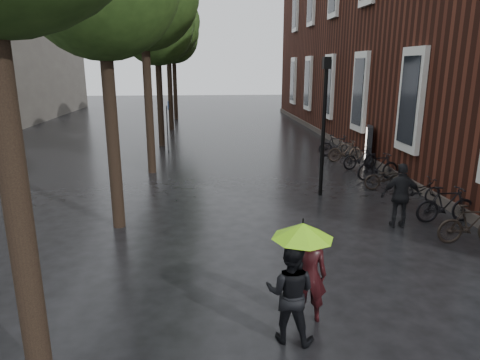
{
  "coord_description": "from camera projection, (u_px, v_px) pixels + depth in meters",
  "views": [
    {
      "loc": [
        -1.78,
        -4.0,
        4.17
      ],
      "look_at": [
        -0.89,
        6.52,
        1.34
      ],
      "focal_mm": 32.0,
      "sensor_mm": 36.0,
      "label": 1
    }
  ],
  "objects": [
    {
      "name": "brick_building",
      "position": [
        429.0,
        31.0,
        23.11
      ],
      "size": [
        10.2,
        33.2,
        12.0
      ],
      "color": "#38160F",
      "rests_on": "ground"
    },
    {
      "name": "street_trees",
      "position": [
        150.0,
        14.0,
        18.42
      ],
      "size": [
        4.33,
        34.03,
        8.91
      ],
      "color": "black",
      "rests_on": "ground"
    },
    {
      "name": "person_burgundy",
      "position": [
        309.0,
        275.0,
        7.07
      ],
      "size": [
        0.66,
        0.49,
        1.63
      ],
      "primitive_type": "imported",
      "rotation": [
        0.0,
        0.0,
        2.96
      ],
      "color": "black",
      "rests_on": "ground"
    },
    {
      "name": "person_black",
      "position": [
        290.0,
        293.0,
        6.54
      ],
      "size": [
        0.95,
        0.85,
        1.62
      ],
      "primitive_type": "imported",
      "rotation": [
        0.0,
        0.0,
        2.78
      ],
      "color": "black",
      "rests_on": "ground"
    },
    {
      "name": "lime_umbrella",
      "position": [
        303.0,
        231.0,
        6.54
      ],
      "size": [
        0.97,
        0.97,
        1.44
      ],
      "rotation": [
        0.0,
        0.0,
        0.17
      ],
      "color": "black",
      "rests_on": "ground"
    },
    {
      "name": "pedestrian_walking",
      "position": [
        401.0,
        196.0,
        11.22
      ],
      "size": [
        1.07,
        0.59,
        1.73
      ],
      "primitive_type": "imported",
      "rotation": [
        0.0,
        0.0,
        2.97
      ],
      "color": "black",
      "rests_on": "ground"
    },
    {
      "name": "parked_bicycles",
      "position": [
        383.0,
        172.0,
        15.39
      ],
      "size": [
        1.99,
        11.04,
        1.04
      ],
      "color": "black",
      "rests_on": "ground"
    },
    {
      "name": "ad_lightbox",
      "position": [
        368.0,
        145.0,
        18.53
      ],
      "size": [
        0.26,
        1.1,
        1.67
      ],
      "rotation": [
        0.0,
        0.0,
        -0.35
      ],
      "color": "black",
      "rests_on": "ground"
    },
    {
      "name": "lamp_post",
      "position": [
        324.0,
        114.0,
        13.57
      ],
      "size": [
        0.23,
        0.23,
        4.44
      ],
      "rotation": [
        0.0,
        0.0,
        0.28
      ],
      "color": "black",
      "rests_on": "ground"
    },
    {
      "name": "cycle_sign",
      "position": [
        168.0,
        118.0,
        21.46
      ],
      "size": [
        0.13,
        0.45,
        2.47
      ],
      "rotation": [
        0.0,
        0.0,
        0.02
      ],
      "color": "#262628",
      "rests_on": "ground"
    }
  ]
}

